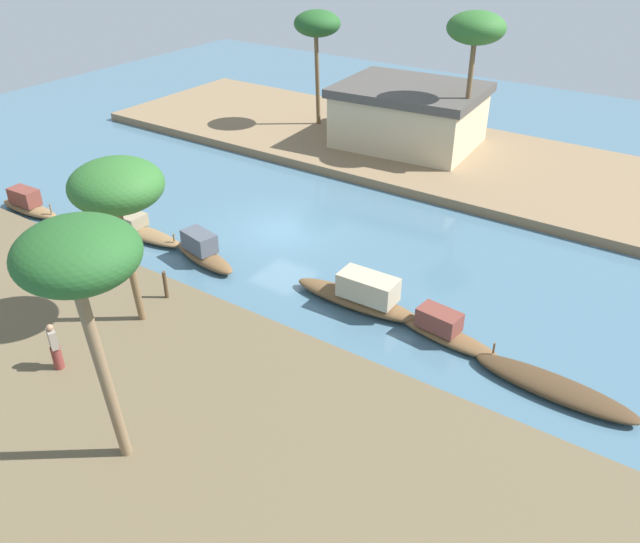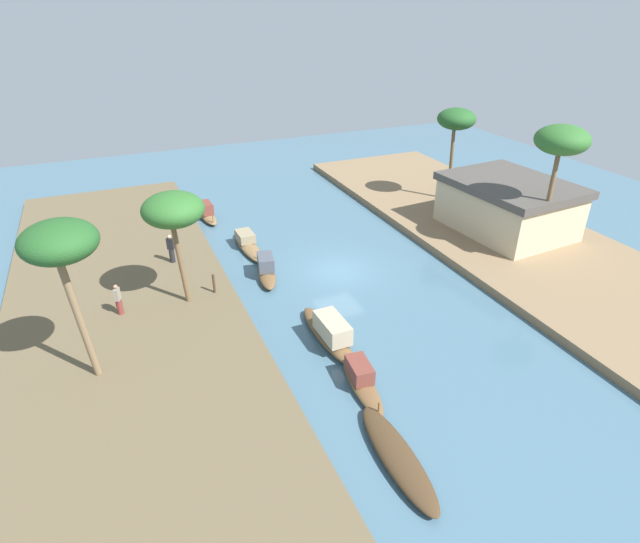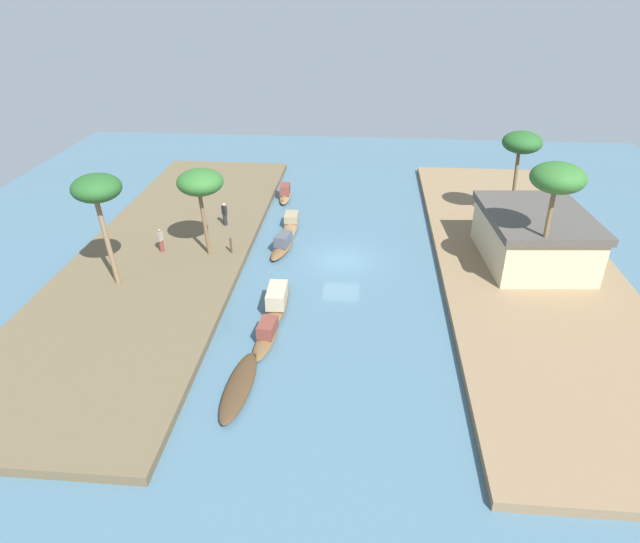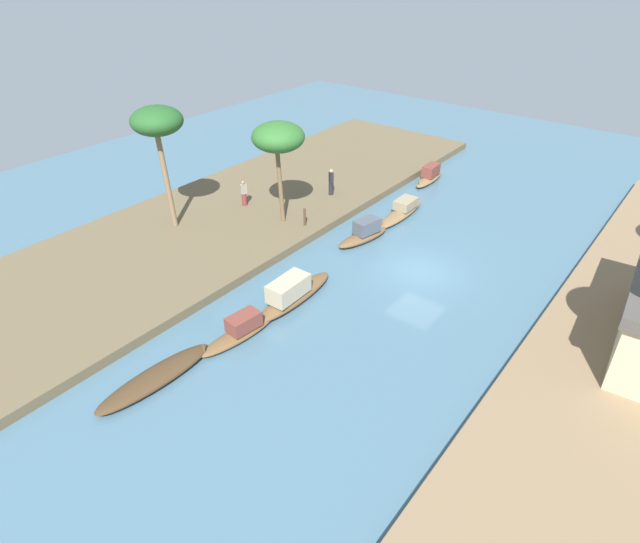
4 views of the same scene
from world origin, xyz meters
name	(u,v)px [view 4 (image 4 of 4)]	position (x,y,z in m)	size (l,w,h in m)	color
river_water	(420,271)	(0.00, 0.00, 0.00)	(62.63, 62.63, 0.00)	#476B7F
riverbank_left	(253,206)	(0.00, -12.06, 0.24)	(38.51, 11.30, 0.47)	brown
sampan_foreground	(364,233)	(-0.96, -4.16, 0.48)	(3.72, 1.70, 1.27)	brown
sampan_upstream_small	(293,293)	(6.20, -3.39, 0.55)	(5.15, 1.23, 1.42)	brown
sampan_midstream	(430,176)	(-11.08, -5.40, 0.44)	(3.73, 1.11, 1.20)	brown
sampan_with_red_awning	(402,211)	(-5.06, -4.10, 0.35)	(4.99, 1.16, 0.98)	brown
sampan_open_hull	(240,330)	(9.57, -3.48, 0.39)	(3.94, 1.33, 1.06)	brown
sampan_downstream_large	(156,377)	(13.53, -4.11, 0.24)	(5.17, 1.44, 0.47)	#47331E
person_on_near_bank	(331,183)	(-4.10, -8.92, 1.27)	(0.43, 0.44, 1.74)	#232328
person_by_mooring	(244,194)	(0.56, -12.18, 1.21)	(0.44, 0.40, 1.63)	brown
mooring_post	(305,217)	(0.38, -7.44, 1.01)	(0.14, 0.14, 1.08)	#4C3823
palm_tree_left_near	(278,138)	(0.65, -9.00, 5.45)	(2.94, 2.94, 5.84)	brown
palm_tree_left_far	(157,123)	(5.03, -13.57, 6.44)	(2.78, 2.78, 6.86)	#7F6647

